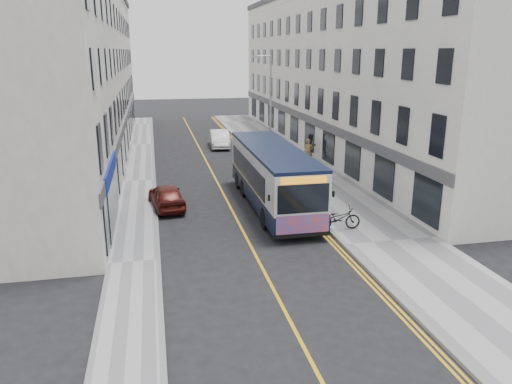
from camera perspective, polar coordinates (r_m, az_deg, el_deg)
name	(u,v)px	position (r m, az deg, el deg)	size (l,w,h in m)	color
ground	(249,243)	(22.25, -0.76, -5.90)	(140.00, 140.00, 0.00)	black
pavement_east	(305,173)	(34.83, 5.57, 2.19)	(4.50, 64.00, 0.12)	#959598
pavement_west	(139,181)	(33.33, -13.24, 1.21)	(2.00, 64.00, 0.12)	#959598
kerb_east	(273,174)	(34.24, 1.97, 2.03)	(0.18, 64.00, 0.13)	slate
kerb_west	(154,180)	(33.31, -11.53, 1.32)	(0.18, 64.00, 0.13)	slate
road_centre_line	(215,178)	(33.56, -4.68, 1.59)	(0.12, 64.00, 0.01)	orange
road_dbl_yellow_inner	(267,176)	(34.15, 1.24, 1.89)	(0.10, 64.00, 0.01)	orange
road_dbl_yellow_outer	(270,175)	(34.20, 1.56, 1.91)	(0.10, 64.00, 0.01)	orange
terrace_east	(335,72)	(44.11, 8.97, 13.41)	(6.00, 46.00, 13.00)	white
terrace_west	(82,74)	(41.64, -19.23, 12.61)	(6.00, 46.00, 13.00)	white
streetlamp	(269,108)	(35.44, 1.54, 9.60)	(1.32, 0.18, 8.00)	#9C9FA5
city_bus	(272,175)	(26.91, 1.90, 1.98)	(2.64, 11.31, 3.29)	black
bicycle	(339,218)	(23.76, 9.42, -2.98)	(0.72, 2.07, 1.09)	black
pedestrian_near	(308,152)	(37.19, 6.00, 4.62)	(0.68, 0.44, 1.86)	olive
pedestrian_far	(311,146)	(38.92, 6.32, 5.20)	(0.96, 0.75, 1.97)	black
car_white	(220,139)	(44.34, -4.18, 6.08)	(1.57, 4.51, 1.49)	silver
car_maroon	(166,196)	(27.36, -10.20, -0.46)	(1.60, 3.98, 1.36)	#470F0B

